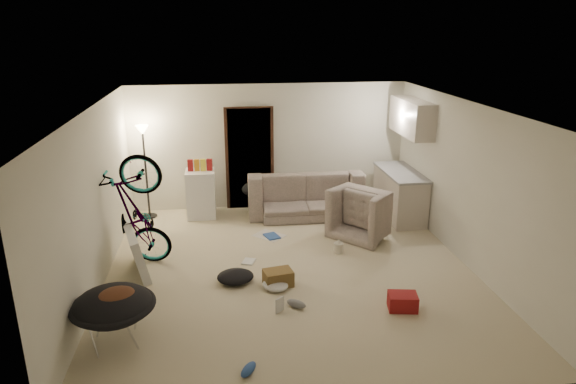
{
  "coord_description": "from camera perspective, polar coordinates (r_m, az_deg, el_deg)",
  "views": [
    {
      "loc": [
        -1.02,
        -7.03,
        3.59
      ],
      "look_at": [
        0.05,
        0.6,
        1.06
      ],
      "focal_mm": 32.0,
      "sensor_mm": 36.0,
      "label": 1
    }
  ],
  "objects": [
    {
      "name": "snack_box_0",
      "position": [
        9.94,
        -10.78,
        2.72
      ],
      "size": [
        0.11,
        0.08,
        0.3
      ],
      "primitive_type": "cube",
      "rotation": [
        0.0,
        0.0,
        -0.08
      ],
      "color": "maroon",
      "rests_on": "mini_fridge"
    },
    {
      "name": "kitchen_counter",
      "position": [
        10.17,
        12.29,
        -0.33
      ],
      "size": [
        0.6,
        1.5,
        0.88
      ],
      "primitive_type": "cube",
      "color": "#BFB4A6",
      "rests_on": "floor"
    },
    {
      "name": "juicer",
      "position": [
        8.55,
        5.63,
        -6.08
      ],
      "size": [
        0.16,
        0.16,
        0.24
      ],
      "color": "beige",
      "rests_on": "floor"
    },
    {
      "name": "shoe_3",
      "position": [
        6.98,
        0.92,
        -12.31
      ],
      "size": [
        0.3,
        0.26,
        0.11
      ],
      "primitive_type": "ellipsoid",
      "rotation": [
        0.0,
        0.0,
        -0.65
      ],
      "color": "slate",
      "rests_on": "floor"
    },
    {
      "name": "wall_left",
      "position": [
        7.62,
        -20.76,
        -0.98
      ],
      "size": [
        0.02,
        6.0,
        2.5
      ],
      "primitive_type": "cube",
      "color": "silver",
      "rests_on": "floor"
    },
    {
      "name": "bicycle",
      "position": [
        8.25,
        -16.34,
        -4.74
      ],
      "size": [
        1.97,
        1.11,
        1.07
      ],
      "primitive_type": "imported",
      "rotation": [
        0.0,
        -0.17,
        1.4
      ],
      "color": "black",
      "rests_on": "floor"
    },
    {
      "name": "ceiling",
      "position": [
        7.19,
        0.28,
        9.5
      ],
      "size": [
        5.5,
        6.0,
        0.02
      ],
      "primitive_type": "cube",
      "color": "white",
      "rests_on": "wall_back"
    },
    {
      "name": "sofa",
      "position": [
        10.17,
        1.81,
        -0.6
      ],
      "size": [
        2.24,
        0.91,
        0.65
      ],
      "primitive_type": "imported",
      "rotation": [
        0.0,
        0.0,
        3.12
      ],
      "color": "#3B443C",
      "rests_on": "floor"
    },
    {
      "name": "clothes_lump_b",
      "position": [
        10.25,
        -2.86,
        -1.99
      ],
      "size": [
        0.49,
        0.45,
        0.13
      ],
      "primitive_type": "ellipsoid",
      "rotation": [
        0.0,
        0.0,
        0.16
      ],
      "color": "black",
      "rests_on": "floor"
    },
    {
      "name": "door_trim",
      "position": [
        10.32,
        -4.28,
        3.67
      ],
      "size": [
        0.97,
        0.04,
        2.1
      ],
      "primitive_type": "cube",
      "color": "#351D12",
      "rests_on": "floor"
    },
    {
      "name": "mini_fridge",
      "position": [
        10.09,
        -9.64,
        -0.18
      ],
      "size": [
        0.55,
        0.55,
        0.92
      ],
      "primitive_type": "cube",
      "rotation": [
        0.0,
        0.0,
        -0.01
      ],
      "color": "white",
      "rests_on": "floor"
    },
    {
      "name": "snack_box_2",
      "position": [
        9.93,
        -9.4,
        2.78
      ],
      "size": [
        0.11,
        0.08,
        0.3
      ],
      "primitive_type": "cube",
      "rotation": [
        0.0,
        0.0,
        0.15
      ],
      "color": "yellow",
      "rests_on": "mini_fridge"
    },
    {
      "name": "kitchen_uppers",
      "position": [
        9.85,
        13.59,
        8.06
      ],
      "size": [
        0.38,
        1.4,
        0.65
      ],
      "primitive_type": "cube",
      "color": "#BFB4A6",
      "rests_on": "wall_right"
    },
    {
      "name": "snack_box_3",
      "position": [
        9.93,
        -8.71,
        2.81
      ],
      "size": [
        0.11,
        0.09,
        0.3
      ],
      "primitive_type": "cube",
      "rotation": [
        0.0,
        0.0,
        -0.26
      ],
      "color": "maroon",
      "rests_on": "mini_fridge"
    },
    {
      "name": "clothes_lump_c",
      "position": [
        7.42,
        -1.43,
        -10.28
      ],
      "size": [
        0.51,
        0.52,
        0.12
      ],
      "primitive_type": "ellipsoid",
      "rotation": [
        0.0,
        0.0,
        -0.88
      ],
      "color": "silver",
      "rests_on": "floor"
    },
    {
      "name": "snack_box_1",
      "position": [
        9.94,
        -10.09,
        2.75
      ],
      "size": [
        0.1,
        0.08,
        0.3
      ],
      "primitive_type": "cube",
      "rotation": [
        0.0,
        0.0,
        0.06
      ],
      "color": "#C07C18",
      "rests_on": "mini_fridge"
    },
    {
      "name": "sofa_drape",
      "position": [
        9.99,
        -3.56,
        0.32
      ],
      "size": [
        0.6,
        0.5,
        0.28
      ],
      "primitive_type": "ellipsoid",
      "rotation": [
        0.0,
        0.0,
        -0.08
      ],
      "color": "black",
      "rests_on": "sofa"
    },
    {
      "name": "drink_case_b",
      "position": [
        7.08,
        12.62,
        -11.8
      ],
      "size": [
        0.42,
        0.34,
        0.22
      ],
      "primitive_type": "cube",
      "rotation": [
        0.0,
        0.0,
        -0.18
      ],
      "color": "maroon",
      "rests_on": "floor"
    },
    {
      "name": "floor",
      "position": [
        7.97,
        0.25,
        -8.72
      ],
      "size": [
        5.5,
        6.0,
        0.02
      ],
      "primitive_type": "cube",
      "color": "beige",
      "rests_on": "ground"
    },
    {
      "name": "shoe_1",
      "position": [
        10.24,
        -3.55,
        -2.12
      ],
      "size": [
        0.25,
        0.27,
        0.1
      ],
      "primitive_type": "ellipsoid",
      "rotation": [
        0.0,
        0.0,
        -0.86
      ],
      "color": "slate",
      "rests_on": "floor"
    },
    {
      "name": "hoodie",
      "position": [
        6.3,
        -18.58,
        -11.1
      ],
      "size": [
        0.62,
        0.59,
        0.22
      ],
      "primitive_type": "ellipsoid",
      "rotation": [
        0.0,
        0.0,
        0.52
      ],
      "color": "#552F1D",
      "rests_on": "saucer_chair"
    },
    {
      "name": "drink_case_a",
      "position": [
        7.49,
        -1.1,
        -9.52
      ],
      "size": [
        0.45,
        0.36,
        0.23
      ],
      "primitive_type": "cube",
      "rotation": [
        0.0,
        0.0,
        0.18
      ],
      "color": "brown",
      "rests_on": "floor"
    },
    {
      "name": "armchair",
      "position": [
        9.29,
        8.92,
        -2.65
      ],
      "size": [
        1.32,
        1.33,
        0.65
      ],
      "primitive_type": "imported",
      "rotation": [
        0.0,
        0.0,
        2.32
      ],
      "color": "#3B443C",
      "rests_on": "floor"
    },
    {
      "name": "book_asset",
      "position": [
        6.86,
        -1.36,
        -13.35
      ],
      "size": [
        0.25,
        0.26,
        0.02
      ],
      "primitive_type": "imported",
      "rotation": [
        0.0,
        0.0,
        0.67
      ],
      "color": "maroon",
      "rests_on": "floor"
    },
    {
      "name": "wall_front",
      "position": [
        4.77,
        5.53,
        -11.38
      ],
      "size": [
        5.5,
        0.02,
        2.5
      ],
      "primitive_type": "cube",
      "color": "silver",
      "rests_on": "floor"
    },
    {
      "name": "clothes_lump_a",
      "position": [
        7.62,
        -5.87,
        -9.34
      ],
      "size": [
        0.57,
        0.5,
        0.17
      ],
      "primitive_type": "ellipsoid",
      "rotation": [
        0.0,
        0.0,
        0.08
      ],
      "color": "black",
      "rests_on": "floor"
    },
    {
      "name": "wall_back",
      "position": [
        10.36,
        -2.12,
        5.08
      ],
      "size": [
        5.5,
        0.02,
        2.5
      ],
      "primitive_type": "cube",
      "color": "silver",
      "rests_on": "floor"
    },
    {
      "name": "shoe_2",
      "position": [
        5.86,
        -4.42,
        -19.06
      ],
      "size": [
        0.24,
        0.29,
        0.1
      ],
      "primitive_type": "ellipsoid",
      "rotation": [
        0.0,
        0.0,
        1.0
      ],
      "color": "#294C95",
      "rests_on": "floor"
    },
    {
      "name": "saucer_chair",
      "position": [
        6.44,
        -18.8,
        -12.54
      ],
      "size": [
        0.98,
        0.98,
        0.69
      ],
      "color": "silver",
      "rests_on": "floor"
    },
    {
      "name": "counter_top",
      "position": [
        10.04,
        12.46,
        2.16
      ],
      "size": [
        0.64,
        1.54,
        0.04
      ],
      "primitive_type": "cube",
      "color": "gray",
      "rests_on": "kitchen_counter"
    },
    {
      "name": "doorway",
      "position": [
        10.35,
        -4.29,
        3.71
      ],
      "size": [
        0.85,
        0.1,
        2.04
      ],
      "primitive_type": "cube",
      "color": "black",
      "rests_on": "floor"
    },
    {
      "name": "wall_right",
      "position": [
        8.32,
        19.43,
        0.74
      ],
      "size": [
        0.02,
        6.0,
        2.5
      ],
      "primitive_type": "cube",
      "color": "silver",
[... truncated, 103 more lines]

